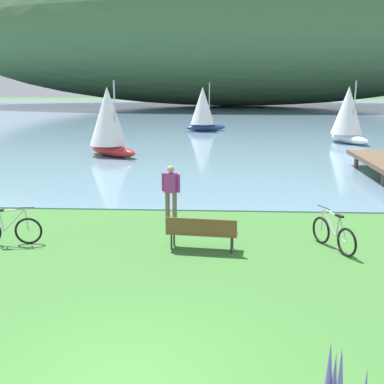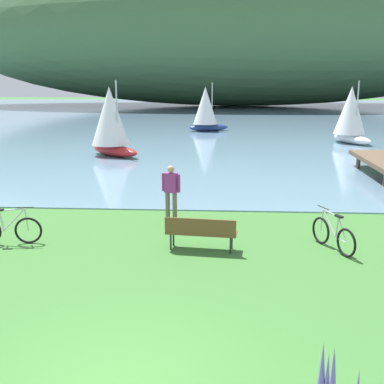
{
  "view_description": "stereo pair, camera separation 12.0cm",
  "coord_description": "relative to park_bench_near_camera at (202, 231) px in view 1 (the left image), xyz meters",
  "views": [
    {
      "loc": [
        1.35,
        -6.06,
        4.3
      ],
      "look_at": [
        0.62,
        7.91,
        1.0
      ],
      "focal_mm": 45.57,
      "sensor_mm": 36.0,
      "label": 1
    },
    {
      "loc": [
        1.47,
        -6.05,
        4.3
      ],
      "look_at": [
        0.62,
        7.91,
        1.0
      ],
      "focal_mm": 45.57,
      "sensor_mm": 36.0,
      "label": 2
    }
  ],
  "objects": [
    {
      "name": "bay_water",
      "position": [
        -0.98,
        43.73,
        -0.5
      ],
      "size": [
        180.0,
        80.0,
        0.04
      ],
      "primitive_type": "cube",
      "color": "#6B8EA8",
      "rests_on": "ground"
    },
    {
      "name": "distant_hillside",
      "position": [
        2.75,
        64.14,
        10.12
      ],
      "size": [
        87.65,
        28.0,
        21.2
      ],
      "primitive_type": "ellipsoid",
      "color": "#42663D",
      "rests_on": "bay_water"
    },
    {
      "name": "park_bench_near_camera",
      "position": [
        0.0,
        0.0,
        0.0
      ],
      "size": [
        1.84,
        0.68,
        0.88
      ],
      "color": "brown",
      "rests_on": "ground"
    },
    {
      "name": "bicycle_leaning_near_bench",
      "position": [
        -5.09,
        0.18,
        -0.12
      ],
      "size": [
        1.76,
        0.3,
        1.01
      ],
      "color": "black",
      "rests_on": "ground"
    },
    {
      "name": "bicycle_beside_path",
      "position": [
        3.35,
        0.25,
        -0.12
      ],
      "size": [
        0.78,
        1.64,
        1.01
      ],
      "color": "black",
      "rests_on": "ground"
    },
    {
      "name": "person_at_shoreline",
      "position": [
        -1.03,
        2.66,
        0.46
      ],
      "size": [
        0.58,
        0.33,
        1.71
      ],
      "color": "#72604C",
      "rests_on": "ground"
    },
    {
      "name": "sailboat_nearest_to_shore",
      "position": [
        -0.8,
        27.79,
        1.33
      ],
      "size": [
        3.4,
        2.48,
        3.86
      ],
      "color": "navy",
      "rests_on": "bay_water"
    },
    {
      "name": "sailboat_toward_hillside",
      "position": [
        -5.6,
        14.83,
        1.46
      ],
      "size": [
        3.4,
        3.14,
        4.12
      ],
      "color": "#B22323",
      "rests_on": "bay_water"
    },
    {
      "name": "sailboat_far_off",
      "position": [
        8.92,
        21.01,
        1.43
      ],
      "size": [
        2.74,
        3.53,
        4.05
      ],
      "color": "white",
      "rests_on": "bay_water"
    }
  ]
}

